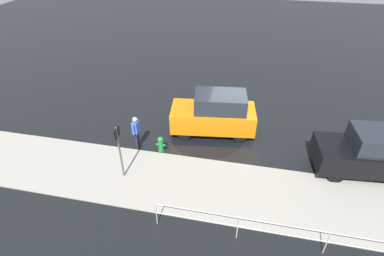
% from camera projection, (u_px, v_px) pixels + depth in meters
% --- Properties ---
extents(ground_plane, '(60.00, 60.00, 0.00)m').
position_uv_depth(ground_plane, '(234.00, 128.00, 14.82)').
color(ground_plane, black).
extents(kerb_strip, '(24.00, 3.20, 0.04)m').
position_uv_depth(kerb_strip, '(224.00, 190.00, 11.45)').
color(kerb_strip, gray).
rests_on(kerb_strip, ground).
extents(moving_hatchback, '(4.09, 2.20, 2.06)m').
position_uv_depth(moving_hatchback, '(215.00, 114.00, 14.03)').
color(moving_hatchback, orange).
rests_on(moving_hatchback, ground).
extents(parked_sedan, '(4.44, 2.12, 1.98)m').
position_uv_depth(parked_sedan, '(376.00, 153.00, 11.73)').
color(parked_sedan, black).
rests_on(parked_sedan, ground).
extents(fire_hydrant, '(0.42, 0.31, 0.80)m').
position_uv_depth(fire_hydrant, '(161.00, 144.00, 13.12)').
color(fire_hydrant, '#197A2D').
rests_on(fire_hydrant, ground).
extents(pedestrian, '(0.27, 0.57, 1.62)m').
position_uv_depth(pedestrian, '(136.00, 130.00, 13.06)').
color(pedestrian, blue).
rests_on(pedestrian, ground).
extents(metal_railing, '(8.07, 0.04, 1.05)m').
position_uv_depth(metal_railing, '(282.00, 231.00, 9.11)').
color(metal_railing, '#B7BABF').
rests_on(metal_railing, ground).
extents(sign_post, '(0.07, 0.44, 2.40)m').
position_uv_depth(sign_post, '(119.00, 145.00, 11.17)').
color(sign_post, '#4C4C51').
rests_on(sign_post, ground).
extents(puddle_patch, '(3.59, 3.59, 0.01)m').
position_uv_depth(puddle_patch, '(207.00, 134.00, 14.40)').
color(puddle_patch, black).
rests_on(puddle_patch, ground).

